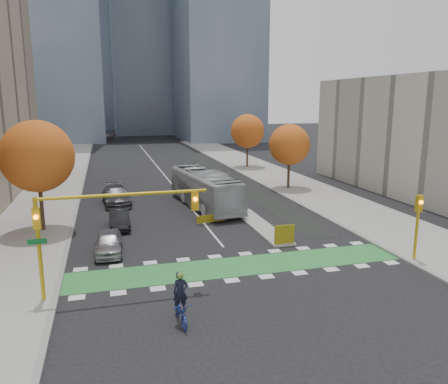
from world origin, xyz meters
TOP-DOWN VIEW (x-y plane):
  - ground at (0.00, 0.00)m, footprint 300.00×300.00m
  - sidewalk_west at (-13.50, 20.00)m, footprint 7.00×120.00m
  - sidewalk_east at (13.50, 20.00)m, footprint 7.00×120.00m
  - curb_west at (-10.00, 20.00)m, footprint 0.30×120.00m
  - curb_east at (10.00, 20.00)m, footprint 0.30×120.00m
  - bike_crossing at (0.00, 1.50)m, footprint 20.00×3.00m
  - centre_line at (0.00, 40.00)m, footprint 0.15×70.00m
  - bike_lane_paint at (7.50, 30.00)m, footprint 2.50×50.00m
  - median_island at (4.00, 9.00)m, footprint 1.60×10.00m
  - hazard_board at (4.00, 4.20)m, footprint 1.40×0.12m
  - building_east at (27.00, 16.00)m, footprint 14.00×30.00m
  - tower_ne at (20.00, 85.00)m, footprint 18.00×24.00m
  - tower_far at (-4.00, 140.00)m, footprint 26.00×26.00m
  - tree_west at (-12.00, 12.00)m, footprint 5.20×5.20m
  - tree_east_near at (12.00, 22.00)m, footprint 4.40×4.40m
  - tree_east_far at (12.50, 38.00)m, footprint 4.80×4.80m
  - traffic_signal_west at (-7.93, -0.51)m, footprint 8.53×0.56m
  - traffic_signal_east at (10.50, -0.51)m, footprint 0.35×0.43m
  - cyclist at (-4.44, -4.24)m, footprint 0.85×2.09m
  - bus at (1.31, 16.38)m, footprint 4.47×12.33m
  - parked_car_a at (-7.36, 5.78)m, footprint 1.85×4.26m
  - parked_car_b at (-6.50, 11.44)m, footprint 1.51×4.22m
  - parked_car_c at (-6.50, 19.41)m, footprint 2.81×5.97m

SIDE VIEW (x-z plane):
  - ground at x=0.00m, z-range 0.00..0.00m
  - centre_line at x=0.00m, z-range 0.00..0.01m
  - bike_lane_paint at x=7.50m, z-range 0.00..0.01m
  - bike_crossing at x=0.00m, z-range 0.00..0.01m
  - sidewalk_west at x=-13.50m, z-range 0.00..0.15m
  - sidewalk_east at x=13.50m, z-range 0.00..0.15m
  - curb_west at x=-10.00m, z-range -0.01..0.15m
  - curb_east at x=10.00m, z-range -0.01..0.15m
  - median_island at x=4.00m, z-range 0.00..0.16m
  - parked_car_b at x=-6.50m, z-range 0.00..1.39m
  - parked_car_a at x=-7.36m, z-range 0.00..1.43m
  - cyclist at x=-4.44m, z-range -0.39..1.97m
  - hazard_board at x=4.00m, z-range 0.15..1.45m
  - parked_car_c at x=-6.50m, z-range 0.00..1.68m
  - bus at x=1.31m, z-range 0.00..3.36m
  - traffic_signal_east at x=10.50m, z-range 0.68..4.78m
  - traffic_signal_west at x=-7.93m, z-range 1.43..6.63m
  - tree_east_near at x=12.00m, z-range 1.33..8.40m
  - tree_east_far at x=12.50m, z-range 1.42..9.07m
  - tree_west at x=-12.00m, z-range 1.50..9.73m
  - building_east at x=27.00m, z-range 0.00..12.00m
  - tower_ne at x=20.00m, z-range 0.00..60.00m
  - tower_far at x=-4.00m, z-range 0.00..80.00m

